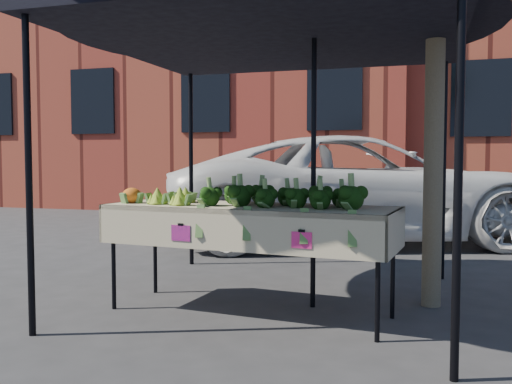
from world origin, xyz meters
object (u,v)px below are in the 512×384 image
vehicle (362,50)px  street_tree (436,30)px  canopy (276,149)px  table (249,260)px

vehicle → street_tree: bearing=174.8°
canopy → vehicle: vehicle is taller
vehicle → street_tree: 3.87m
canopy → vehicle: size_ratio=0.54×
table → canopy: (0.12, 0.44, 0.92)m
vehicle → street_tree: (1.04, -3.69, -0.57)m
table → vehicle: size_ratio=0.42×
street_tree → vehicle: bearing=105.7°
street_tree → table: bearing=-154.3°
canopy → street_tree: street_tree is taller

